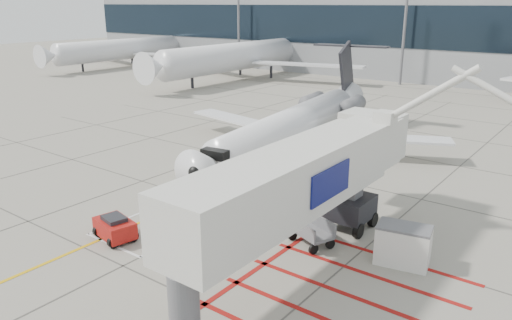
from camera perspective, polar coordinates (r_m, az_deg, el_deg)
The scene contains 10 objects.
ground_plane at distance 26.08m, azimuth -8.05°, elevation -8.44°, with size 260.00×260.00×0.00m, color gray.
regional_jet at distance 36.12m, azimuth 2.75°, elevation 5.57°, with size 23.41×29.52×7.74m, color white, non-canonical shape.
jet_bridge at distance 20.97m, azimuth 3.81°, elevation -3.92°, with size 8.74×18.45×7.38m, color silver, non-canonical shape.
pushback_tug at distance 26.11m, azimuth -15.83°, elevation -7.38°, with size 2.21×1.38×1.29m, color #AE1510, non-canonical shape.
baggage_cart at distance 24.73m, azimuth 6.34°, elevation -8.14°, with size 2.15×1.36×1.36m, color slate, non-canonical shape.
ground_power_unit at distance 23.72m, azimuth 16.45°, elevation -9.31°, with size 2.34×1.36×1.85m, color silver, non-canonical shape.
cone_nose at distance 31.02m, azimuth -8.49°, elevation -3.65°, with size 0.35×0.35×0.48m, color #E3470B.
cone_side at distance 31.32m, azimuth -1.23°, elevation -3.29°, with size 0.31×0.31×0.43m, color red.
bg_aircraft_a at distance 98.42m, azimuth -13.98°, elevation 13.69°, with size 33.60×37.34×11.20m, color silver, non-canonical shape.
bg_aircraft_b at distance 79.28m, azimuth -1.01°, elevation 13.83°, with size 37.36×41.51×12.45m, color silver, non-canonical shape.
Camera 1 is at (16.85, -16.36, 11.35)m, focal length 35.00 mm.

